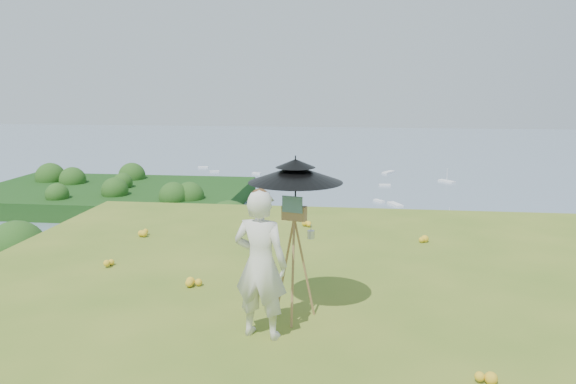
# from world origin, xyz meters

# --- Properties ---
(ground) EXTENTS (14.00, 14.00, 0.00)m
(ground) POSITION_xyz_m (0.00, 0.00, 0.00)
(ground) COLOR #507421
(ground) RESTS_ON ground
(shoreline_tier) EXTENTS (170.00, 28.00, 8.00)m
(shoreline_tier) POSITION_xyz_m (0.00, 75.00, -36.00)
(shoreline_tier) COLOR #716A5A
(shoreline_tier) RESTS_ON bay_water
(bay_water) EXTENTS (700.00, 700.00, 0.00)m
(bay_water) POSITION_xyz_m (0.00, 240.00, -34.00)
(bay_water) COLOR slate
(bay_water) RESTS_ON ground
(peninsula) EXTENTS (90.00, 60.00, 12.00)m
(peninsula) POSITION_xyz_m (-75.00, 155.00, -29.00)
(peninsula) COLOR #103D10
(peninsula) RESTS_ON bay_water
(slope_trees) EXTENTS (110.00, 50.00, 6.00)m
(slope_trees) POSITION_xyz_m (0.00, 35.00, -15.00)
(slope_trees) COLOR #1B5118
(slope_trees) RESTS_ON forest_slope
(harbor_town) EXTENTS (110.00, 22.00, 5.00)m
(harbor_town) POSITION_xyz_m (0.00, 75.00, -29.50)
(harbor_town) COLOR silver
(harbor_town) RESTS_ON shoreline_tier
(moored_boats) EXTENTS (140.00, 140.00, 0.70)m
(moored_boats) POSITION_xyz_m (-12.50, 161.00, -33.65)
(moored_boats) COLOR white
(moored_boats) RESTS_ON bay_water
(wildflowers) EXTENTS (10.00, 10.50, 0.12)m
(wildflowers) POSITION_xyz_m (0.00, 0.25, 0.06)
(wildflowers) COLOR gold
(wildflowers) RESTS_ON ground
(painter) EXTENTS (0.69, 0.53, 1.69)m
(painter) POSITION_xyz_m (-2.07, 0.24, 0.85)
(painter) COLOR silver
(painter) RESTS_ON ground
(field_easel) EXTENTS (0.72, 0.72, 1.53)m
(field_easel) POSITION_xyz_m (-1.76, 0.76, 0.76)
(field_easel) COLOR olive
(field_easel) RESTS_ON ground
(sun_umbrella) EXTENTS (1.37, 1.37, 0.74)m
(sun_umbrella) POSITION_xyz_m (-1.74, 0.79, 1.62)
(sun_umbrella) COLOR black
(sun_umbrella) RESTS_ON field_easel
(painter_cap) EXTENTS (0.25, 0.28, 0.10)m
(painter_cap) POSITION_xyz_m (-2.07, 0.24, 1.64)
(painter_cap) COLOR #BD6877
(painter_cap) RESTS_ON painter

